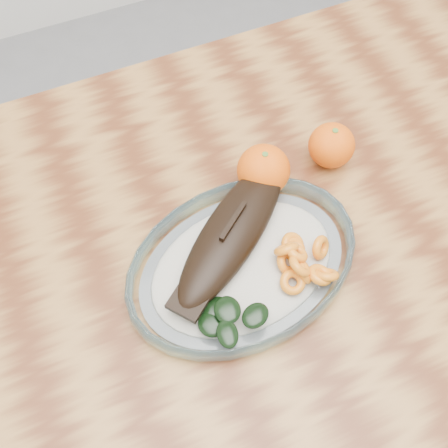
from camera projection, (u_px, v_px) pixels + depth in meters
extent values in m
plane|color=slate|center=(245.00, 394.00, 1.38)|extent=(3.00, 3.00, 0.00)
cube|color=#592B15|center=(263.00, 262.00, 0.75)|extent=(1.20, 0.80, 0.04)
cylinder|color=brown|center=(397.00, 136.00, 1.34)|extent=(0.06, 0.06, 0.71)
ellipsoid|color=white|center=(242.00, 266.00, 0.72)|extent=(0.61, 0.47, 0.01)
torus|color=#8EC7DC|center=(242.00, 263.00, 0.71)|extent=(0.62, 0.62, 0.03)
ellipsoid|color=white|center=(243.00, 260.00, 0.71)|extent=(0.54, 0.41, 0.02)
ellipsoid|color=black|center=(233.00, 225.00, 0.70)|extent=(0.24, 0.21, 0.04)
ellipsoid|color=black|center=(233.00, 228.00, 0.71)|extent=(0.20, 0.18, 0.02)
cube|color=black|center=(189.00, 294.00, 0.65)|extent=(0.06, 0.06, 0.01)
cube|color=black|center=(233.00, 217.00, 0.69)|extent=(0.05, 0.04, 0.02)
torus|color=orange|center=(306.00, 266.00, 0.68)|extent=(0.03, 0.05, 0.04)
torus|color=orange|center=(322.00, 269.00, 0.68)|extent=(0.05, 0.05, 0.03)
torus|color=orange|center=(289.00, 256.00, 0.69)|extent=(0.04, 0.04, 0.04)
torus|color=orange|center=(328.00, 269.00, 0.68)|extent=(0.05, 0.04, 0.04)
torus|color=orange|center=(294.00, 238.00, 0.70)|extent=(0.04, 0.04, 0.03)
torus|color=orange|center=(294.00, 277.00, 0.68)|extent=(0.03, 0.04, 0.02)
torus|color=orange|center=(295.00, 243.00, 0.70)|extent=(0.04, 0.04, 0.03)
torus|color=orange|center=(322.00, 242.00, 0.70)|extent=(0.04, 0.03, 0.04)
torus|color=orange|center=(301.00, 260.00, 0.67)|extent=(0.03, 0.04, 0.04)
torus|color=orange|center=(298.00, 246.00, 0.68)|extent=(0.04, 0.04, 0.03)
torus|color=orange|center=(287.00, 243.00, 0.68)|extent=(0.04, 0.03, 0.04)
ellipsoid|color=black|center=(213.00, 318.00, 0.65)|extent=(0.04, 0.04, 0.01)
ellipsoid|color=black|center=(218.00, 306.00, 0.66)|extent=(0.04, 0.04, 0.01)
ellipsoid|color=black|center=(227.00, 305.00, 0.65)|extent=(0.04, 0.04, 0.01)
ellipsoid|color=black|center=(256.00, 310.00, 0.64)|extent=(0.04, 0.04, 0.01)
ellipsoid|color=black|center=(228.00, 329.00, 0.63)|extent=(0.03, 0.04, 0.01)
sphere|color=#FF5605|center=(264.00, 170.00, 0.76)|extent=(0.07, 0.07, 0.07)
sphere|color=#FF5605|center=(332.00, 145.00, 0.79)|extent=(0.07, 0.07, 0.07)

